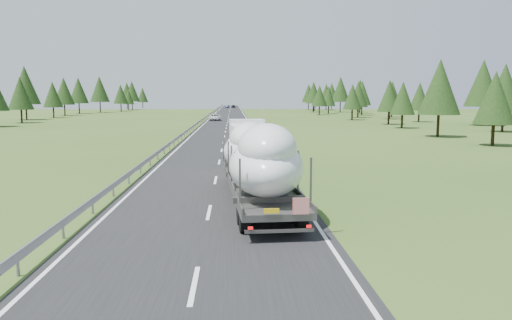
{
  "coord_description": "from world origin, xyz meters",
  "views": [
    {
      "loc": [
        1.12,
        -22.63,
        5.31
      ],
      "look_at": [
        2.32,
        3.12,
        2.05
      ],
      "focal_mm": 35.0,
      "sensor_mm": 36.0,
      "label": 1
    }
  ],
  "objects_px": {
    "distant_van": "(215,117)",
    "distant_car_blue": "(227,107)",
    "distant_car_dark": "(233,106)",
    "boat_truck": "(255,154)",
    "highway_sign": "(262,114)"
  },
  "relations": [
    {
      "from": "distant_van",
      "to": "distant_car_blue",
      "type": "bearing_deg",
      "value": 87.74
    },
    {
      "from": "highway_sign",
      "to": "distant_car_blue",
      "type": "distance_m",
      "value": 141.34
    },
    {
      "from": "distant_van",
      "to": "distant_car_blue",
      "type": "distance_m",
      "value": 130.03
    },
    {
      "from": "boat_truck",
      "to": "distant_car_blue",
      "type": "distance_m",
      "value": 217.16
    },
    {
      "from": "highway_sign",
      "to": "distant_van",
      "type": "height_order",
      "value": "highway_sign"
    },
    {
      "from": "distant_van",
      "to": "distant_car_blue",
      "type": "relative_size",
      "value": 1.2
    },
    {
      "from": "highway_sign",
      "to": "boat_truck",
      "type": "relative_size",
      "value": 0.13
    },
    {
      "from": "highway_sign",
      "to": "distant_car_dark",
      "type": "xyz_separation_m",
      "value": [
        -5.64,
        147.3,
        -1.04
      ]
    },
    {
      "from": "boat_truck",
      "to": "distant_car_blue",
      "type": "relative_size",
      "value": 4.34
    },
    {
      "from": "highway_sign",
      "to": "boat_truck",
      "type": "distance_m",
      "value": 76.21
    },
    {
      "from": "distant_car_dark",
      "to": "highway_sign",
      "type": "bearing_deg",
      "value": -93.47
    },
    {
      "from": "distant_car_dark",
      "to": "distant_car_blue",
      "type": "bearing_deg",
      "value": -121.27
    },
    {
      "from": "boat_truck",
      "to": "distant_car_blue",
      "type": "height_order",
      "value": "boat_truck"
    },
    {
      "from": "boat_truck",
      "to": "distant_van",
      "type": "relative_size",
      "value": 3.6
    },
    {
      "from": "distant_car_dark",
      "to": "distant_car_blue",
      "type": "distance_m",
      "value": 6.9
    }
  ]
}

